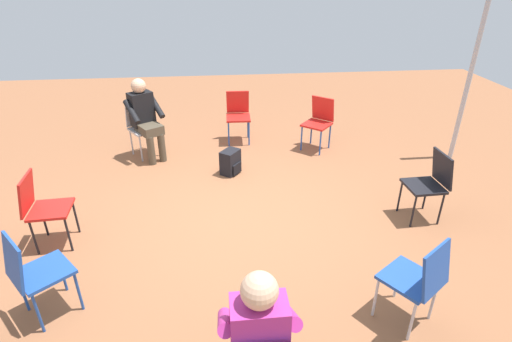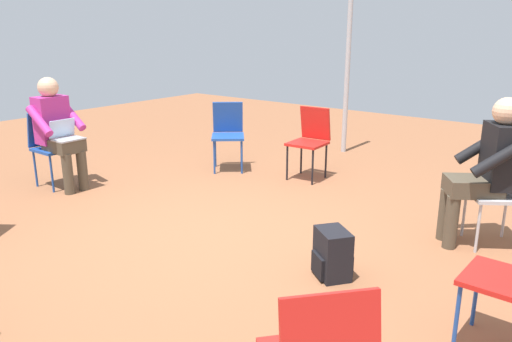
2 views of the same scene
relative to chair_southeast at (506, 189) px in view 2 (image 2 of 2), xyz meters
The scene contains 9 objects.
ground_plane 2.50m from the chair_southeast, 125.02° to the left, with size 14.00×14.00×0.00m, color brown.
chair_southeast is the anchor object (origin of this frame).
chair_east 2.40m from the chair_southeast, 73.34° to the left, with size 0.46×0.42×0.85m.
chair_northeast 3.36m from the chair_southeast, 83.41° to the left, with size 0.59×0.58×0.85m.
chair_north 4.67m from the chair_southeast, 107.05° to the left, with size 0.40×0.44×0.85m.
person_with_laptop 4.52m from the chair_southeast, 107.68° to the left, with size 0.49×0.52×1.24m.
person_in_black 0.26m from the chair_southeast, 123.72° to the left, with size 0.63×0.63×1.24m.
backpack_near_laptop_user 1.61m from the chair_southeast, 148.30° to the left, with size 0.33×0.34×0.36m.
tent_pole_far 3.43m from the chair_southeast, 50.94° to the left, with size 0.07×0.07×2.58m, color #B2B2B7.
Camera 2 is at (-2.89, -2.77, 1.76)m, focal length 35.00 mm.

